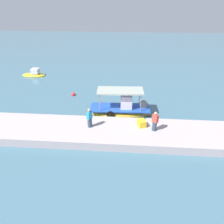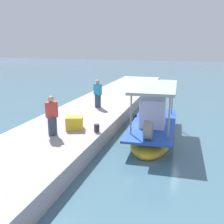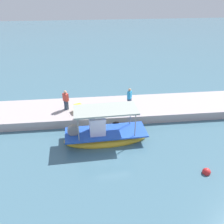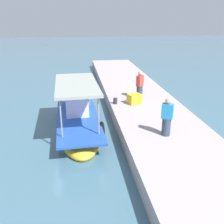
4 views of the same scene
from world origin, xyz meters
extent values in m
plane|color=#446B7D|center=(0.00, 0.00, 0.00)|extent=(120.00, 120.00, 0.00)
cube|color=#B0A3A5|center=(0.00, -4.12, 0.35)|extent=(36.00, 4.18, 0.71)
ellipsoid|color=gold|center=(0.46, -0.09, 0.14)|extent=(6.20, 2.35, 0.98)
cube|color=blue|center=(0.46, -0.09, 0.68)|extent=(5.96, 2.34, 0.10)
cube|color=white|center=(1.07, -0.06, 1.34)|extent=(1.15, 1.20, 1.42)
cylinder|color=gray|center=(2.38, 0.79, 1.55)|extent=(0.07, 0.07, 1.83)
cylinder|color=gray|center=(2.45, -0.80, 1.55)|extent=(0.07, 0.07, 1.83)
cylinder|color=gray|center=(-1.54, 0.62, 1.55)|extent=(0.07, 0.07, 1.83)
cylinder|color=gray|center=(-1.47, -0.97, 1.55)|extent=(0.07, 0.07, 1.83)
cube|color=#9FA69D|center=(0.46, -0.09, 2.52)|extent=(4.50, 2.18, 0.12)
torus|color=black|center=(-0.41, -1.22, 0.48)|extent=(0.75, 0.21, 0.74)
cylinder|color=gray|center=(2.78, 0.01, 1.08)|extent=(0.81, 0.38, 0.80)
cylinder|color=#324257|center=(3.45, -4.01, 1.10)|extent=(0.54, 0.54, 0.79)
cube|color=#CB4135|center=(3.45, -4.01, 1.83)|extent=(0.53, 0.53, 0.66)
sphere|color=tan|center=(3.45, -4.01, 2.29)|extent=(0.26, 0.26, 0.26)
cylinder|color=#324259|center=(-1.91, -3.88, 1.10)|extent=(0.52, 0.52, 0.79)
cube|color=#2993CF|center=(-1.91, -3.88, 1.82)|extent=(0.47, 0.55, 0.65)
sphere|color=tan|center=(-1.91, -3.88, 2.28)|extent=(0.26, 0.26, 0.26)
cylinder|color=#2D2D33|center=(2.55, -2.32, 0.89)|extent=(0.24, 0.24, 0.36)
cube|color=yellow|center=(2.43, -3.45, 1.00)|extent=(0.82, 0.91, 0.58)
sphere|color=red|center=(-5.35, 4.12, 0.10)|extent=(0.51, 0.51, 0.51)
camera|label=1|loc=(1.16, -18.99, 10.28)|focal=34.06mm
camera|label=2|loc=(13.03, 1.57, 4.53)|focal=42.31mm
camera|label=3|loc=(1.68, 14.98, 10.55)|focal=39.77mm
camera|label=4|loc=(-11.66, -0.11, 5.67)|focal=41.06mm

